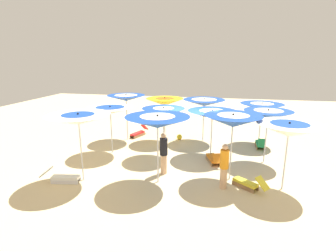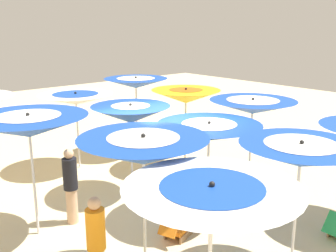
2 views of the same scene
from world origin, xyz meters
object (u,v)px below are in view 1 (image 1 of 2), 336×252
Objects in this scene: beach_umbrella_0 at (262,107)px; beach_umbrella_6 at (163,113)px; beach_umbrella_4 at (268,115)px; beach_umbrella_8 at (289,130)px; beach_umbrella_10 at (158,122)px; lounger_4 at (248,183)px; beach_umbrella_5 at (212,114)px; beach_umbrella_9 at (233,121)px; lounger_3 at (139,133)px; beach_umbrella_7 at (110,110)px; beach_umbrella_2 at (165,102)px; beach_umbrella_3 at (126,98)px; beachgoer_0 at (164,153)px; beach_umbrella_1 at (204,103)px; beach_umbrella_11 at (78,119)px; beach_ball at (179,137)px; lounger_2 at (214,159)px; lounger_0 at (260,144)px; lounger_1 at (63,177)px.

beach_umbrella_0 is 5.30m from beach_umbrella_6.
beach_umbrella_4 is 2.42m from beach_umbrella_8.
beach_umbrella_10 is at bearing 98.22° from beach_umbrella_6.
lounger_4 is at bearing 71.64° from beach_umbrella_4.
beach_umbrella_5 is 0.88× the size of beach_umbrella_9.
lounger_3 is (2.46, -5.37, -2.05)m from beach_umbrella_10.
beach_umbrella_8 is at bearing 163.34° from beach_umbrella_7.
beach_umbrella_3 is (2.06, 0.23, 0.18)m from beach_umbrella_2.
beachgoer_0 is at bearing 148.66° from beach_umbrella_7.
beach_umbrella_2 is at bearing -10.51° from lounger_4.
beach_umbrella_1 is at bearing -145.84° from beach_umbrella_7.
beach_umbrella_6 is at bearing 1.61° from beach_umbrella_4.
beach_umbrella_11 reaches higher than beach_umbrella_6.
beach_umbrella_3 is at bearing -18.60° from beach_umbrella_5.
beach_umbrella_11 reaches higher than beach_umbrella_2.
beach_umbrella_3 is 7.84m from lounger_4.
beach_ball is at bearing -17.85° from lounger_4.
lounger_2 reaches higher than beach_ball.
lounger_2 is (-1.91, -2.19, -2.05)m from beach_umbrella_10.
lounger_2 is 0.78× the size of beachgoer_0.
beach_umbrella_11 reaches higher than beach_umbrella_3.
beach_ball is (2.60, -4.42, -2.08)m from beach_umbrella_9.
lounger_2 is at bearing -19.13° from lounger_4.
lounger_4 is at bearing 158.28° from beach_umbrella_7.
beach_umbrella_9 is 2.86m from beachgoer_0.
beach_umbrella_9 is (1.78, -0.39, 0.12)m from beach_umbrella_8.
beach_umbrella_1 is 5.42m from beach_umbrella_10.
beach_umbrella_9 reaches higher than lounger_2.
lounger_4 is at bearing 129.83° from beach_umbrella_2.
lounger_0 is at bearing 104.38° from lounger_3.
beach_umbrella_0 is 5.64m from lounger_4.
beach_umbrella_9 is 8.31× the size of beach_ball.
beach_umbrella_2 is 0.95× the size of beach_umbrella_10.
beach_ball is at bearing 132.36° from beachgoer_0.
lounger_1 is at bearing 100.26° from lounger_2.
lounger_1 is (0.54, 3.25, -1.86)m from beach_umbrella_7.
lounger_0 reaches higher than lounger_1.
beach_umbrella_4 reaches higher than lounger_1.
lounger_3 is (2.08, -2.73, -1.82)m from beach_umbrella_6.
beach_ball is at bearing -169.60° from beach_umbrella_3.
beach_umbrella_2 is at bearing -80.58° from beach_umbrella_10.
beach_umbrella_1 is 4.14m from beach_umbrella_3.
beach_umbrella_0 is at bearing -157.65° from beach_umbrella_7.
beach_umbrella_9 is 2.09× the size of lounger_4.
beach_umbrella_5 is at bearing 161.40° from beach_umbrella_3.
beach_umbrella_9 reaches higher than beach_umbrella_7.
beachgoer_0 is at bearing 54.11° from beach_umbrella_5.
beach_umbrella_8 is at bearing -145.68° from lounger_2.
beachgoer_0 is at bearing 49.15° from lounger_3.
beach_umbrella_8 is 7.92× the size of beach_ball.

